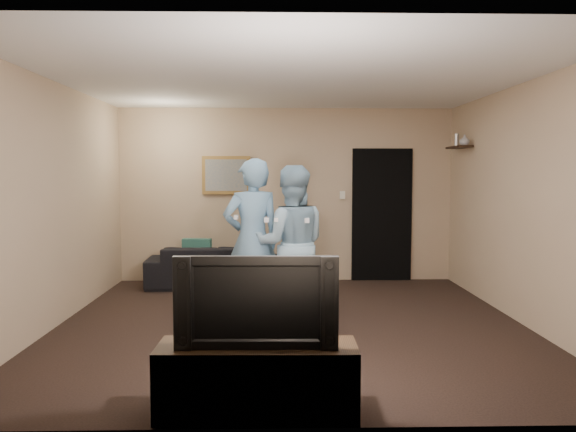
{
  "coord_description": "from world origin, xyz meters",
  "views": [
    {
      "loc": [
        -0.17,
        -5.97,
        1.63
      ],
      "look_at": [
        -0.02,
        0.3,
        1.15
      ],
      "focal_mm": 35.0,
      "sensor_mm": 36.0,
      "label": 1
    }
  ],
  "objects_px": {
    "tv_console": "(257,379)",
    "wii_player_left": "(252,240)",
    "sofa": "(219,265)",
    "television": "(257,299)",
    "wii_player_right": "(291,244)"
  },
  "relations": [
    {
      "from": "tv_console",
      "to": "wii_player_left",
      "type": "bearing_deg",
      "value": 94.26
    },
    {
      "from": "sofa",
      "to": "television",
      "type": "height_order",
      "value": "television"
    },
    {
      "from": "wii_player_left",
      "to": "sofa",
      "type": "bearing_deg",
      "value": 106.19
    },
    {
      "from": "sofa",
      "to": "wii_player_left",
      "type": "height_order",
      "value": "wii_player_left"
    },
    {
      "from": "sofa",
      "to": "television",
      "type": "distance_m",
      "value": 4.48
    },
    {
      "from": "tv_console",
      "to": "wii_player_left",
      "type": "relative_size",
      "value": 0.75
    },
    {
      "from": "sofa",
      "to": "wii_player_left",
      "type": "xyz_separation_m",
      "value": [
        0.56,
        -1.94,
        0.6
      ]
    },
    {
      "from": "tv_console",
      "to": "wii_player_right",
      "type": "relative_size",
      "value": 0.78
    },
    {
      "from": "sofa",
      "to": "wii_player_right",
      "type": "height_order",
      "value": "wii_player_right"
    },
    {
      "from": "tv_console",
      "to": "television",
      "type": "relative_size",
      "value": 1.25
    },
    {
      "from": "wii_player_left",
      "to": "television",
      "type": "bearing_deg",
      "value": -87.0
    },
    {
      "from": "sofa",
      "to": "tv_console",
      "type": "distance_m",
      "value": 4.45
    },
    {
      "from": "television",
      "to": "wii_player_left",
      "type": "height_order",
      "value": "wii_player_left"
    },
    {
      "from": "wii_player_left",
      "to": "wii_player_right",
      "type": "height_order",
      "value": "wii_player_left"
    },
    {
      "from": "sofa",
      "to": "wii_player_right",
      "type": "relative_size",
      "value": 1.18
    }
  ]
}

